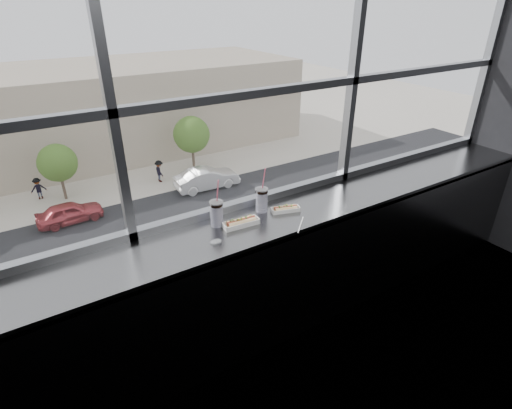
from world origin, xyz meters
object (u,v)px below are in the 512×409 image
car_far_c (207,175)px  tree_center (58,163)px  loose_straw (301,225)px  pedestrian_b (38,186)px  wrapper (216,241)px  car_near_c (59,282)px  hotdog_tray_right (286,209)px  hotdog_tray_left (241,222)px  pedestrian_d (159,169)px  soda_cup_right (262,199)px  soda_cup_left (217,212)px  car_far_b (69,209)px  tree_right (192,135)px  car_near_d (220,231)px

car_far_c → tree_center: (-9.89, 4.00, 1.76)m
loose_straw → pedestrian_b: bearing=49.3°
wrapper → car_far_c: 28.88m
car_near_c → tree_center: bearing=-15.5°
hotdog_tray_right → car_far_c: size_ratio=0.04×
hotdog_tray_left → pedestrian_d: (8.01, 27.52, -10.99)m
hotdog_tray_right → loose_straw: size_ratio=1.01×
pedestrian_d → tree_center: tree_center is taller
soda_cup_right → pedestrian_d: size_ratio=0.17×
soda_cup_left → car_far_b: size_ratio=0.07×
car_near_c → hotdog_tray_right: bearing=-180.0°
hotdog_tray_right → wrapper: bearing=-153.0°
soda_cup_right → car_far_b: soda_cup_right is taller
car_far_c → tree_right: bearing=-6.8°
car_near_d → tree_right: (3.60, 12.00, 2.13)m
pedestrian_b → tree_center: bearing=147.0°
hotdog_tray_right → tree_center: 29.72m
car_far_c → pedestrian_d: bearing=42.0°
hotdog_tray_right → soda_cup_left: soda_cup_left is taller
car_near_c → pedestrian_b: 13.06m
wrapper → loose_straw: bearing=-10.5°
hotdog_tray_right → tree_right: (10.95, 28.26, -8.84)m
pedestrian_d → tree_center: bearing=84.1°
wrapper → pedestrian_b: 31.44m
pedestrian_b → tree_center: 2.70m
car_far_b → pedestrian_d: size_ratio=2.61×
loose_straw → car_far_b: size_ratio=0.04×
pedestrian_d → loose_straw: bearing=164.6°
hotdog_tray_right → wrapper: hotdog_tray_right is taller
hotdog_tray_left → soda_cup_left: (-0.15, 0.10, 0.08)m
car_near_d → loose_straw: bearing=150.3°
tree_center → car_near_c: bearing=-99.8°
car_far_b → tree_right: bearing=-72.1°
hotdog_tray_right → pedestrian_b: (-1.20, 29.31, -11.08)m
car_far_c → tree_center: tree_center is taller
loose_straw → car_near_c: size_ratio=0.04×
hotdog_tray_left → soda_cup_right: bearing=28.1°
car_far_b → tree_center: (0.27, 4.00, 1.92)m
car_near_c → pedestrian_d: pedestrian_d is taller
pedestrian_b → pedestrian_d: bearing=168.5°
pedestrian_d → tree_right: size_ratio=0.45×
hotdog_tray_right → car_far_b: 26.68m
hotdog_tray_right → car_far_c: hotdog_tray_right is taller
hotdog_tray_right → car_near_d: (7.35, 16.26, -10.97)m
hotdog_tray_left → hotdog_tray_right: bearing=4.8°
soda_cup_right → tree_right: soda_cup_right is taller
hotdog_tray_left → car_near_c: bearing=98.4°
car_far_c → car_far_b: bearing=92.3°
pedestrian_d → hotdog_tray_right: bearing=164.6°
pedestrian_d → tree_right: tree_right is taller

